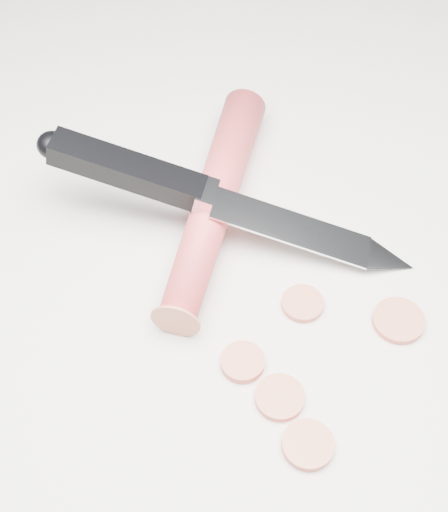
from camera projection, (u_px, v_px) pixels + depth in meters
ground at (285, 289)px, 0.53m from camera, size 2.40×2.40×0.00m
carrot at (215, 201)px, 0.56m from camera, size 0.18×0.19×0.03m
carrot_slice_0 at (303, 303)px, 0.52m from camera, size 0.03×0.03×0.01m
carrot_slice_1 at (398, 320)px, 0.51m from camera, size 0.04×0.04×0.01m
carrot_slice_2 at (243, 362)px, 0.49m from camera, size 0.03×0.03×0.01m
carrot_slice_3 at (308, 445)px, 0.46m from camera, size 0.03×0.03×0.01m
carrot_slice_4 at (280, 397)px, 0.47m from camera, size 0.03×0.03×0.01m
kitchen_knife at (228, 199)px, 0.53m from camera, size 0.24×0.22×0.07m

